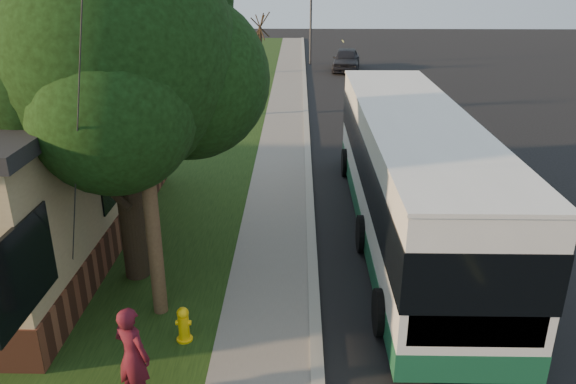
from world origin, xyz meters
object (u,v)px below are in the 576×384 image
at_px(traffic_signal, 311,21).
at_px(transit_bus, 411,172).
at_px(bare_tree_near, 234,73).
at_px(dumpster, 5,261).
at_px(utility_pole, 140,101).
at_px(distant_car, 346,59).
at_px(fire_hydrant, 184,324).
at_px(leafy_tree, 117,58).
at_px(skateboarder, 133,356).
at_px(bare_tree_far, 260,44).

bearing_deg(traffic_signal, transit_bus, -85.77).
xyz_separation_m(bare_tree_near, dumpster, (-3.58, -15.97, -1.48)).
xyz_separation_m(utility_pole, distant_car, (6.31, 30.38, -3.85)).
bearing_deg(dumpster, fire_hydrant, -24.34).
xyz_separation_m(fire_hydrant, transit_bus, (5.24, 5.02, 1.39)).
xyz_separation_m(leafy_tree, transit_bus, (6.81, 2.37, -3.34)).
distance_m(traffic_signal, skateboarder, 35.92).
xyz_separation_m(fire_hydrant, traffic_signal, (3.10, 34.00, 2.73)).
relative_size(fire_hydrant, bare_tree_near, 0.17).
bearing_deg(utility_pole, distant_car, 78.27).
relative_size(leafy_tree, dumpster, 4.91).
bearing_deg(traffic_signal, skateboarder, -95.73).
relative_size(traffic_signal, transit_bus, 0.43).
xyz_separation_m(bare_tree_near, skateboarder, (0.42, -19.68, -1.16)).
xyz_separation_m(fire_hydrant, bare_tree_near, (-0.90, 18.00, 1.72)).
height_order(traffic_signal, dumpster, traffic_signal).
xyz_separation_m(fire_hydrant, utility_pole, (-0.71, 0.99, 4.20)).
xyz_separation_m(traffic_signal, skateboarder, (-3.58, -35.68, -2.17)).
xyz_separation_m(bare_tree_far, skateboarder, (-0.08, -31.68, -1.01)).
xyz_separation_m(leafy_tree, traffic_signal, (4.67, 31.35, -2.00)).
relative_size(fire_hydrant, skateboarder, 0.40).
height_order(fire_hydrant, utility_pole, utility_pole).
relative_size(transit_bus, skateboarder, 6.86).
xyz_separation_m(fire_hydrant, leafy_tree, (-1.57, 2.65, 4.73)).
distance_m(utility_pole, transit_bus, 7.71).
distance_m(bare_tree_near, bare_tree_far, 12.01).
xyz_separation_m(bare_tree_far, dumpster, (-4.08, -27.97, -1.33)).
bearing_deg(fire_hydrant, distant_car, 79.87).
distance_m(traffic_signal, dumpster, 32.95).
height_order(bare_tree_near, skateboarder, bare_tree_near).
distance_m(leafy_tree, bare_tree_near, 15.66).
relative_size(dumpster, distant_car, 0.35).
bearing_deg(fire_hydrant, traffic_signal, 84.79).
height_order(fire_hydrant, distant_car, distant_car).
relative_size(skateboarder, distant_car, 0.40).
relative_size(utility_pole, traffic_signal, 1.65).
distance_m(dumpster, distant_car, 31.03).
distance_m(skateboarder, dumpster, 5.46).
bearing_deg(fire_hydrant, bare_tree_far, 90.76).
bearing_deg(bare_tree_far, fire_hydrant, -89.24).
height_order(bare_tree_near, traffic_signal, traffic_signal).
height_order(transit_bus, dumpster, transit_bus).
relative_size(leafy_tree, bare_tree_near, 1.81).
bearing_deg(skateboarder, bare_tree_near, -60.18).
bearing_deg(dumpster, distant_car, 71.04).
distance_m(fire_hydrant, dumpster, 4.92).
bearing_deg(skateboarder, traffic_signal, -67.14).
xyz_separation_m(utility_pole, leafy_tree, (-0.87, 1.66, 0.54)).
bearing_deg(transit_bus, bare_tree_near, 115.32).
height_order(leafy_tree, bare_tree_far, leafy_tree).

